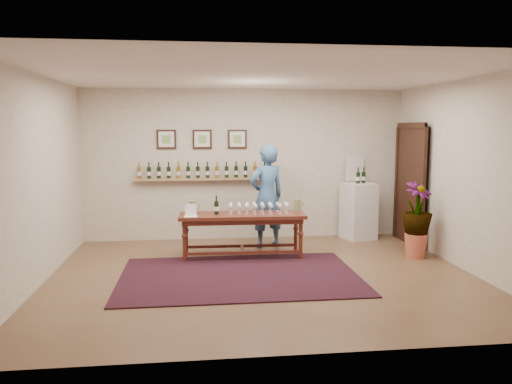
{
  "coord_description": "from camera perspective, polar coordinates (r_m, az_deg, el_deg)",
  "views": [
    {
      "loc": [
        -0.91,
        -6.81,
        2.09
      ],
      "look_at": [
        0.0,
        0.8,
        1.1
      ],
      "focal_mm": 35.0,
      "sensor_mm": 36.0,
      "label": 1
    }
  ],
  "objects": [
    {
      "name": "table_bottles",
      "position": [
        8.02,
        -4.53,
        -1.35
      ],
      "size": [
        0.32,
        0.2,
        0.33
      ],
      "primitive_type": null,
      "rotation": [
        0.0,
        0.0,
        -0.1
      ],
      "color": "black",
      "rests_on": "tasting_table"
    },
    {
      "name": "pitcher_right",
      "position": [
        8.27,
        4.74,
        -1.51
      ],
      "size": [
        0.15,
        0.15,
        0.2
      ],
      "primitive_type": null,
      "rotation": [
        0.0,
        0.0,
        -0.16
      ],
      "color": "olive",
      "rests_on": "tasting_table"
    },
    {
      "name": "pedestal_bottles",
      "position": [
        9.5,
        11.89,
        1.94
      ],
      "size": [
        0.33,
        0.17,
        0.32
      ],
      "primitive_type": null,
      "rotation": [
        0.0,
        0.0,
        0.26
      ],
      "color": "black",
      "rests_on": "display_pedestal"
    },
    {
      "name": "rug",
      "position": [
        7.15,
        -1.88,
        -9.57
      ],
      "size": [
        3.34,
        2.23,
        0.02
      ],
      "primitive_type": "cube",
      "rotation": [
        0.0,
        0.0,
        0.0
      ],
      "color": "#47120C",
      "rests_on": "ground"
    },
    {
      "name": "tasting_table",
      "position": [
        8.06,
        -1.59,
        -3.24
      ],
      "size": [
        2.03,
        0.7,
        0.71
      ],
      "rotation": [
        0.0,
        0.0,
        -0.03
      ],
      "color": "#4D2113",
      "rests_on": "ground"
    },
    {
      "name": "pitcher_left",
      "position": [
        8.01,
        -7.2,
        -1.78
      ],
      "size": [
        0.15,
        0.15,
        0.22
      ],
      "primitive_type": null,
      "rotation": [
        0.0,
        0.0,
        -0.1
      ],
      "color": "olive",
      "rests_on": "tasting_table"
    },
    {
      "name": "table_glasses",
      "position": [
        8.1,
        0.33,
        -1.81
      ],
      "size": [
        1.24,
        0.35,
        0.17
      ],
      "primitive_type": null,
      "rotation": [
        0.0,
        0.0,
        -0.06
      ],
      "color": "silver",
      "rests_on": "tasting_table"
    },
    {
      "name": "room_shell",
      "position": [
        9.22,
        12.35,
        1.15
      ],
      "size": [
        6.0,
        6.0,
        6.0
      ],
      "color": "beige",
      "rests_on": "ground"
    },
    {
      "name": "person",
      "position": [
        8.71,
        1.23,
        -0.5
      ],
      "size": [
        0.77,
        0.64,
        1.8
      ],
      "primitive_type": "imported",
      "rotation": [
        0.0,
        0.0,
        3.51
      ],
      "color": "#385D86",
      "rests_on": "ground"
    },
    {
      "name": "potted_plant",
      "position": [
        8.44,
        17.9,
        -3.02
      ],
      "size": [
        0.75,
        0.75,
        1.06
      ],
      "rotation": [
        0.0,
        0.0,
        0.46
      ],
      "color": "#BD583F",
      "rests_on": "ground"
    },
    {
      "name": "menu_card",
      "position": [
        7.85,
        -7.47,
        -2.06
      ],
      "size": [
        0.22,
        0.16,
        0.19
      ],
      "primitive_type": "cube",
      "rotation": [
        0.0,
        0.0,
        0.01
      ],
      "color": "silver",
      "rests_on": "tasting_table"
    },
    {
      "name": "display_pedestal",
      "position": [
        9.61,
        11.64,
        -2.14
      ],
      "size": [
        0.65,
        0.65,
        1.06
      ],
      "primitive_type": "cube",
      "rotation": [
        0.0,
        0.0,
        0.26
      ],
      "color": "silver",
      "rests_on": "ground"
    },
    {
      "name": "info_sign",
      "position": [
        9.68,
        11.23,
        2.67
      ],
      "size": [
        0.38,
        0.12,
        0.53
      ],
      "primitive_type": "cube",
      "rotation": [
        0.0,
        0.0,
        0.26
      ],
      "color": "silver",
      "rests_on": "display_pedestal"
    },
    {
      "name": "ground",
      "position": [
        7.18,
        0.77,
        -9.57
      ],
      "size": [
        6.0,
        6.0,
        0.0
      ],
      "primitive_type": "plane",
      "color": "brown",
      "rests_on": "ground"
    }
  ]
}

